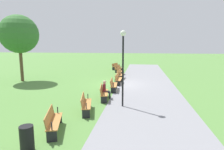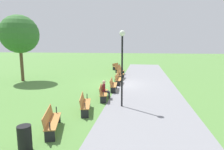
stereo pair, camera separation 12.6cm
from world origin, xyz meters
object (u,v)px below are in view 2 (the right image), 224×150
bench_3 (120,74)px  bench_5 (113,84)px  bench_4 (118,79)px  bench_6 (103,92)px  bench_0 (116,66)px  bench_2 (120,71)px  tree_1 (20,34)px  bench_1 (119,68)px  trash_bin (25,139)px  bench_7 (84,103)px  person_seated (105,89)px  lamp_post (122,55)px  bench_8 (51,120)px

bench_3 → bench_5: 5.00m
bench_4 → bench_6: bearing=-4.4°
bench_0 → bench_2: bearing=30.6°
bench_6 → tree_1: 11.03m
bench_5 → bench_6: size_ratio=0.99×
bench_2 → bench_6: (9.97, 0.00, 0.00)m
bench_0 → bench_2: (4.87, 1.13, 0.00)m
bench_1 → trash_bin: (18.81, -0.85, -0.03)m
bench_7 → person_seated: person_seated is taller
bench_1 → person_seated: size_ratio=1.59×
bench_2 → bench_6: 9.97m
bench_0 → bench_7: same height
bench_5 → trash_bin: size_ratio=2.10×
bench_4 → bench_5: size_ratio=0.98×
bench_4 → person_seated: (4.72, -0.28, 0.16)m
bench_1 → tree_1: size_ratio=0.30×
bench_0 → lamp_post: lamp_post is taller
bench_0 → bench_3: bearing=28.4°
bench_1 → bench_4: 7.49m
bench_1 → bench_7: 14.88m
lamp_post → trash_bin: lamp_post is taller
bench_1 → bench_3: size_ratio=1.02×
bench_6 → bench_8: size_ratio=1.00×
bench_4 → tree_1: (0.04, -9.39, 3.99)m
lamp_post → trash_bin: (5.17, -2.69, -2.52)m
bench_5 → person_seated: bearing=-9.0°
bench_8 → bench_5: bearing=151.6°
bench_0 → bench_6: (14.84, 1.13, 0.00)m
bench_2 → bench_8: same height
bench_4 → bench_2: bearing=-175.6°
bench_1 → tree_1: bearing=-35.6°
bench_8 → trash_bin: 1.53m
lamp_post → trash_bin: 6.35m
bench_6 → person_seated: (-0.27, 0.10, 0.16)m
bench_2 → bench_7: same height
bench_1 → bench_6: size_ratio=1.00×
bench_4 → bench_8: size_ratio=0.97×
bench_3 → bench_7: 9.97m
bench_5 → bench_4: bearing=173.4°
bench_3 → bench_2: bearing=-169.1°
bench_0 → person_seated: (14.57, 1.24, 0.16)m
bench_6 → person_seated: size_ratio=1.59×
bench_6 → tree_1: (-4.95, -9.01, 3.99)m
bench_4 → bench_8: bearing=-8.7°
bench_3 → trash_bin: (13.87, -1.61, -0.03)m
bench_8 → lamp_post: lamp_post is taller
bench_6 → trash_bin: (6.38, -1.32, -0.03)m
bench_7 → tree_1: 11.99m
bench_5 → lamp_post: lamp_post is taller
person_seated → tree_1: bearing=-126.0°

